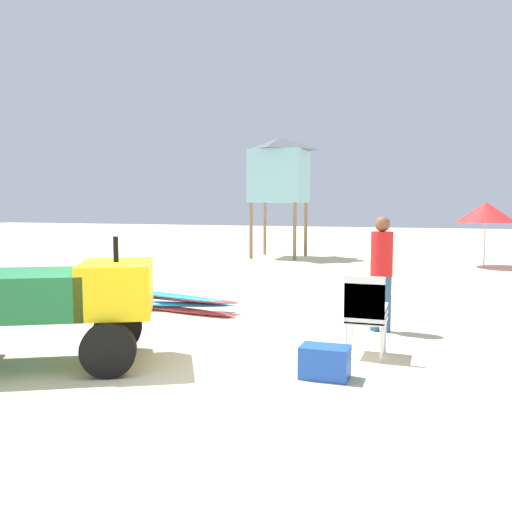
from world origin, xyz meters
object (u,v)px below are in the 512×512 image
Objects in this scene: stacked_plastic_chairs at (365,309)px; lifeguard_tower at (279,170)px; cooler_box at (325,362)px; surfboard_pile at (176,302)px; utility_cart at (45,299)px; beach_umbrella_left at (486,212)px; lifeguard_near_left at (382,266)px.

lifeguard_tower is (-4.57, 11.77, 2.47)m from stacked_plastic_chairs.
surfboard_pile is at bearing 139.18° from cooler_box.
beach_umbrella_left is at bearing 65.90° from utility_cart.
lifeguard_tower is 2.15× the size of beach_umbrella_left.
utility_cart is at bearing -114.10° from beach_umbrella_left.
stacked_plastic_chairs is 1.08m from cooler_box.
cooler_box is (4.26, -12.71, -2.90)m from lifeguard_tower.
lifeguard_tower reaches higher than stacked_plastic_chairs.
lifeguard_near_left is at bearing 81.95° from cooler_box.
lifeguard_tower reaches higher than surfboard_pile.
utility_cart is 1.44× the size of beach_umbrella_left.
beach_umbrella_left is (5.57, 12.45, 0.86)m from utility_cart.
beach_umbrella_left reaches higher than cooler_box.
stacked_plastic_chairs is at bearing -27.64° from surfboard_pile.
cooler_box is (-2.42, -11.85, -1.47)m from beach_umbrella_left.
cooler_box is at bearing -101.53° from beach_umbrella_left.
surfboard_pile is (-0.08, 3.39, -0.63)m from utility_cart.
utility_cart is 1.65× the size of lifeguard_near_left.
stacked_plastic_chairs is at bearing 72.03° from cooler_box.
utility_cart is 0.67× the size of lifeguard_tower.
stacked_plastic_chairs is 11.17m from beach_umbrella_left.
stacked_plastic_chairs is 4.02m from surfboard_pile.
cooler_box reaches higher than surfboard_pile.
lifeguard_near_left is (0.04, 1.46, 0.37)m from stacked_plastic_chairs.
lifeguard_near_left is at bearing 40.64° from utility_cart.
lifeguard_tower is at bearing 95.95° from surfboard_pile.
lifeguard_near_left reaches higher than stacked_plastic_chairs.
utility_cart is 4.61m from lifeguard_near_left.
stacked_plastic_chairs is 0.41× the size of surfboard_pile.
stacked_plastic_chairs is at bearing -68.78° from lifeguard_tower.
stacked_plastic_chairs is 12.86m from lifeguard_tower.
lifeguard_near_left reaches higher than cooler_box.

